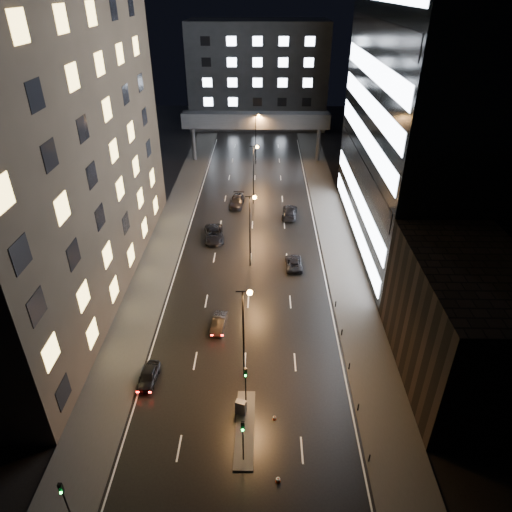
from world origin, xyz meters
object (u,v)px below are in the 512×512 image
at_px(car_away_a, 149,376).
at_px(car_away_d, 237,201).
at_px(car_toward_b, 290,212).
at_px(car_away_b, 219,323).
at_px(car_toward_a, 294,263).
at_px(utility_cabinet, 241,407).
at_px(car_away_c, 214,234).

xyz_separation_m(car_away_a, car_away_d, (6.21, 39.84, 0.13)).
bearing_deg(car_toward_b, car_away_a, 73.13).
distance_m(car_away_b, car_toward_a, 15.45).
distance_m(car_toward_a, utility_cabinet, 24.94).
relative_size(car_away_b, car_toward_a, 0.85).
xyz_separation_m(car_away_d, utility_cabinet, (2.69, -43.55, 0.06)).
height_order(car_away_a, car_toward_b, car_toward_b).
distance_m(car_away_a, car_toward_b, 38.71).
distance_m(car_away_a, car_away_d, 40.32).
bearing_deg(utility_cabinet, car_away_c, 116.31).
distance_m(car_away_d, utility_cabinet, 43.63).
relative_size(car_away_b, utility_cabinet, 2.84).
relative_size(car_toward_a, car_toward_b, 0.80).
bearing_deg(car_away_b, car_toward_b, 78.81).
xyz_separation_m(car_away_a, car_toward_b, (14.92, 35.72, 0.18)).
bearing_deg(utility_cabinet, car_toward_a, 92.89).
bearing_deg(car_away_c, car_away_a, -104.60).
bearing_deg(car_away_a, car_toward_a, 58.29).
height_order(car_toward_b, utility_cabinet, car_toward_b).
xyz_separation_m(car_away_d, car_toward_a, (8.60, -19.32, -0.14)).
bearing_deg(car_away_b, utility_cabinet, -69.00).
height_order(car_away_b, car_away_c, car_away_c).
distance_m(car_away_b, car_toward_b, 29.26).
height_order(car_away_a, car_toward_a, car_away_a).
distance_m(car_toward_b, utility_cabinet, 39.89).
height_order(car_away_d, car_toward_b, car_toward_b).
distance_m(car_away_d, car_toward_b, 9.64).
relative_size(car_away_c, car_toward_b, 1.02).
xyz_separation_m(car_away_b, car_away_c, (-2.48, 20.11, 0.17)).
bearing_deg(car_toward_a, utility_cabinet, 75.50).
bearing_deg(car_away_a, utility_cabinet, -18.54).
distance_m(car_away_b, car_away_c, 20.27).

